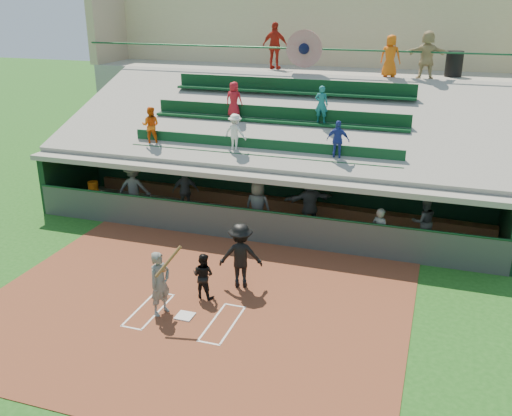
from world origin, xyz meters
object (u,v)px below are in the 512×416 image
(batter_at_plate, at_px, (160,283))
(water_cooler, at_px, (93,187))
(catcher, at_px, (203,276))
(trash_bin, at_px, (454,64))
(white_table, at_px, (95,201))
(home_plate, at_px, (185,316))

(batter_at_plate, relative_size, water_cooler, 5.18)
(batter_at_plate, xyz_separation_m, catcher, (0.69, 1.11, -0.22))
(catcher, height_order, trash_bin, trash_bin)
(white_table, xyz_separation_m, water_cooler, (-0.03, 0.05, 0.54))
(batter_at_plate, relative_size, white_table, 2.43)
(catcher, relative_size, white_table, 1.57)
(batter_at_plate, xyz_separation_m, white_table, (-5.82, 5.91, -0.49))
(home_plate, bearing_deg, white_table, 137.65)
(catcher, bearing_deg, trash_bin, -108.92)
(white_table, bearing_deg, catcher, -12.75)
(catcher, distance_m, white_table, 8.09)
(trash_bin, bearing_deg, white_table, -149.94)
(white_table, relative_size, water_cooler, 2.13)
(home_plate, xyz_separation_m, batter_at_plate, (-0.63, -0.02, 0.84))
(home_plate, xyz_separation_m, trash_bin, (5.85, 13.01, 5.06))
(home_plate, bearing_deg, catcher, 87.13)
(white_table, bearing_deg, batter_at_plate, -21.79)
(white_table, distance_m, trash_bin, 14.98)
(water_cooler, xyz_separation_m, trash_bin, (12.34, 7.07, 4.16))
(white_table, height_order, trash_bin, trash_bin)
(catcher, bearing_deg, home_plate, 94.15)
(trash_bin, bearing_deg, home_plate, -114.21)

